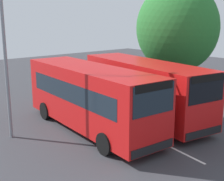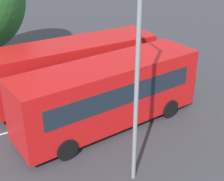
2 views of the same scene
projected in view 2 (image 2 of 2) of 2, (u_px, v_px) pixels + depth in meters
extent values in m
plane|color=#38383D|center=(93.00, 107.00, 17.81)|extent=(60.98, 60.98, 0.00)
cube|color=red|center=(109.00, 92.00, 15.46)|extent=(9.40, 3.30, 2.92)
cube|color=#19232D|center=(179.00, 57.00, 17.44)|extent=(0.32, 2.15, 1.23)
cube|color=#19232D|center=(95.00, 77.00, 16.17)|extent=(7.71, 0.81, 0.93)
cube|color=#19232D|center=(124.00, 95.00, 14.43)|extent=(7.71, 0.81, 0.93)
cube|color=black|center=(180.00, 48.00, 17.23)|extent=(0.28, 1.96, 0.32)
cube|color=black|center=(176.00, 90.00, 18.38)|extent=(0.31, 2.25, 0.36)
cylinder|color=black|center=(140.00, 91.00, 18.41)|extent=(1.00, 0.37, 0.98)
cylinder|color=black|center=(169.00, 108.00, 16.72)|extent=(1.00, 0.37, 0.98)
cylinder|color=black|center=(43.00, 124.00, 15.39)|extent=(1.00, 0.37, 0.98)
cylinder|color=black|center=(67.00, 149.00, 13.70)|extent=(1.00, 0.37, 0.98)
cube|color=red|center=(75.00, 68.00, 18.08)|extent=(9.50, 4.11, 2.92)
cube|color=black|center=(144.00, 41.00, 19.75)|extent=(0.52, 2.13, 1.23)
cube|color=black|center=(66.00, 55.00, 18.84)|extent=(7.62, 1.51, 0.93)
cube|color=black|center=(84.00, 69.00, 17.00)|extent=(7.62, 1.51, 0.93)
cube|color=black|center=(144.00, 33.00, 19.53)|extent=(0.46, 1.94, 0.32)
cube|color=black|center=(143.00, 72.00, 20.68)|extent=(0.51, 2.23, 0.36)
cylinder|color=black|center=(111.00, 72.00, 20.88)|extent=(1.01, 0.46, 0.98)
cylinder|color=black|center=(130.00, 86.00, 19.09)|extent=(1.01, 0.46, 0.98)
cylinder|color=black|center=(19.00, 93.00, 18.27)|extent=(1.01, 0.46, 0.98)
cylinder|color=black|center=(32.00, 111.00, 16.47)|extent=(1.01, 0.46, 0.98)
cylinder|color=#232833|center=(140.00, 60.00, 22.80)|extent=(0.13, 0.13, 0.83)
cylinder|color=#232833|center=(139.00, 60.00, 22.93)|extent=(0.13, 0.13, 0.83)
cylinder|color=olive|center=(140.00, 50.00, 22.53)|extent=(0.40, 0.40, 0.65)
sphere|color=tan|center=(140.00, 44.00, 22.33)|extent=(0.22, 0.22, 0.22)
cylinder|color=gray|center=(137.00, 86.00, 11.09)|extent=(0.16, 0.16, 7.97)
cube|color=silver|center=(93.00, 107.00, 17.81)|extent=(11.43, 1.95, 0.01)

